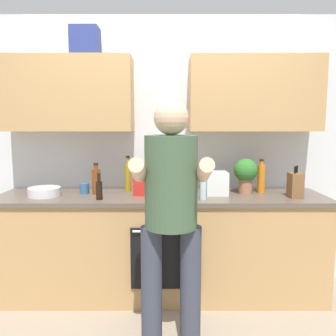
% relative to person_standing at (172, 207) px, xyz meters
% --- Properties ---
extents(ground_plane, '(12.00, 12.00, 0.00)m').
position_rel_person_standing_xyz_m(ground_plane, '(-0.08, 0.77, -0.98)').
color(ground_plane, gray).
extents(back_wall_unit, '(4.00, 0.38, 2.50)m').
position_rel_person_standing_xyz_m(back_wall_unit, '(-0.08, 1.04, 0.51)').
color(back_wall_unit, silver).
rests_on(back_wall_unit, ground).
extents(counter, '(2.84, 0.67, 0.90)m').
position_rel_person_standing_xyz_m(counter, '(-0.08, 0.76, -0.53)').
color(counter, tan).
rests_on(counter, ground).
extents(person_standing, '(0.49, 0.45, 1.66)m').
position_rel_person_standing_xyz_m(person_standing, '(0.00, 0.00, 0.00)').
color(person_standing, '#383D4C').
rests_on(person_standing, ground).
extents(bottle_vinegar, '(0.07, 0.07, 0.28)m').
position_rel_person_standing_xyz_m(bottle_vinegar, '(-0.65, 0.81, 0.04)').
color(bottle_vinegar, brown).
rests_on(bottle_vinegar, counter).
extents(bottle_wine, '(0.06, 0.06, 0.20)m').
position_rel_person_standing_xyz_m(bottle_wine, '(0.14, 0.85, 0.00)').
color(bottle_wine, '#471419').
rests_on(bottle_wine, counter).
extents(bottle_water, '(0.05, 0.05, 0.21)m').
position_rel_person_standing_xyz_m(bottle_water, '(0.27, 0.59, 0.00)').
color(bottle_water, silver).
rests_on(bottle_water, counter).
extents(bottle_juice, '(0.07, 0.07, 0.30)m').
position_rel_person_standing_xyz_m(bottle_juice, '(0.82, 0.88, 0.05)').
color(bottle_juice, orange).
rests_on(bottle_juice, counter).
extents(bottle_oil, '(0.06, 0.06, 0.33)m').
position_rel_person_standing_xyz_m(bottle_oil, '(-0.38, 0.93, 0.06)').
color(bottle_oil, olive).
rests_on(bottle_oil, counter).
extents(bottle_soy, '(0.05, 0.05, 0.22)m').
position_rel_person_standing_xyz_m(bottle_soy, '(-0.58, 0.59, 0.01)').
color(bottle_soy, black).
rests_on(bottle_soy, counter).
extents(bottle_hotsauce, '(0.05, 0.05, 0.27)m').
position_rel_person_standing_xyz_m(bottle_hotsauce, '(0.14, 0.96, 0.02)').
color(bottle_hotsauce, red).
rests_on(bottle_hotsauce, counter).
extents(cup_tea, '(0.08, 0.08, 0.09)m').
position_rel_person_standing_xyz_m(cup_tea, '(-0.76, 0.84, -0.04)').
color(cup_tea, '#33598C').
rests_on(cup_tea, counter).
extents(mixing_bowl, '(0.27, 0.27, 0.07)m').
position_rel_person_standing_xyz_m(mixing_bowl, '(-1.08, 0.73, -0.05)').
color(mixing_bowl, silver).
rests_on(mixing_bowl, counter).
extents(knife_block, '(0.10, 0.14, 0.27)m').
position_rel_person_standing_xyz_m(knife_block, '(1.05, 0.67, 0.02)').
color(knife_block, brown).
rests_on(knife_block, counter).
extents(potted_herb, '(0.21, 0.21, 0.31)m').
position_rel_person_standing_xyz_m(potted_herb, '(0.67, 0.83, 0.10)').
color(potted_herb, '#9E6647').
rests_on(potted_herb, counter).
extents(grocery_bag_crisps, '(0.23, 0.19, 0.21)m').
position_rel_person_standing_xyz_m(grocery_bag_crisps, '(-0.20, 0.78, 0.02)').
color(grocery_bag_crisps, red).
rests_on(grocery_bag_crisps, counter).
extents(grocery_bag_produce, '(0.19, 0.20, 0.20)m').
position_rel_person_standing_xyz_m(grocery_bag_produce, '(0.40, 0.80, 0.02)').
color(grocery_bag_produce, silver).
rests_on(grocery_bag_produce, counter).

